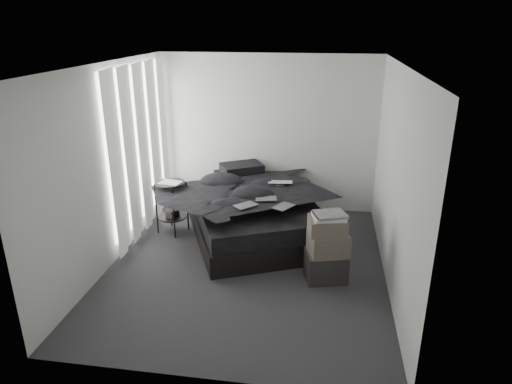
# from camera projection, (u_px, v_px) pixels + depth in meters

# --- Properties ---
(floor) EXTENTS (3.60, 4.20, 0.01)m
(floor) POSITION_uv_depth(u_px,v_px,m) (247.00, 265.00, 6.11)
(floor) COLOR #303033
(floor) RESTS_ON ground
(ceiling) EXTENTS (3.60, 4.20, 0.01)m
(ceiling) POSITION_uv_depth(u_px,v_px,m) (245.00, 65.00, 5.20)
(ceiling) COLOR white
(ceiling) RESTS_ON ground
(wall_back) EXTENTS (3.60, 0.01, 2.60)m
(wall_back) POSITION_uv_depth(u_px,v_px,m) (268.00, 134.00, 7.60)
(wall_back) COLOR silver
(wall_back) RESTS_ON ground
(wall_front) EXTENTS (3.60, 0.01, 2.60)m
(wall_front) POSITION_uv_depth(u_px,v_px,m) (202.00, 253.00, 3.71)
(wall_front) COLOR silver
(wall_front) RESTS_ON ground
(wall_left) EXTENTS (0.01, 4.20, 2.60)m
(wall_left) POSITION_uv_depth(u_px,v_px,m) (110.00, 166.00, 5.91)
(wall_left) COLOR silver
(wall_left) RESTS_ON ground
(wall_right) EXTENTS (0.01, 4.20, 2.60)m
(wall_right) POSITION_uv_depth(u_px,v_px,m) (396.00, 180.00, 5.40)
(wall_right) COLOR silver
(wall_right) RESTS_ON ground
(window_left) EXTENTS (0.02, 2.00, 2.30)m
(window_left) POSITION_uv_depth(u_px,v_px,m) (138.00, 145.00, 6.72)
(window_left) COLOR white
(window_left) RESTS_ON wall_left
(curtain_left) EXTENTS (0.06, 2.12, 2.48)m
(curtain_left) POSITION_uv_depth(u_px,v_px,m) (142.00, 150.00, 6.74)
(curtain_left) COLOR white
(curtain_left) RESTS_ON wall_left
(bed) EXTENTS (2.53, 2.81, 0.31)m
(bed) POSITION_uv_depth(u_px,v_px,m) (254.00, 225.00, 6.95)
(bed) COLOR black
(bed) RESTS_ON floor
(mattress) EXTENTS (2.44, 2.73, 0.25)m
(mattress) POSITION_uv_depth(u_px,v_px,m) (254.00, 208.00, 6.85)
(mattress) COLOR black
(mattress) RESTS_ON bed
(duvet) EXTENTS (2.35, 2.49, 0.27)m
(duvet) POSITION_uv_depth(u_px,v_px,m) (255.00, 193.00, 6.71)
(duvet) COLOR black
(duvet) RESTS_ON mattress
(pillow_lower) EXTENTS (0.82, 0.71, 0.16)m
(pillow_lower) POSITION_uv_depth(u_px,v_px,m) (237.00, 177.00, 7.57)
(pillow_lower) COLOR black
(pillow_lower) RESTS_ON mattress
(pillow_upper) EXTENTS (0.79, 0.71, 0.15)m
(pillow_upper) POSITION_uv_depth(u_px,v_px,m) (242.00, 168.00, 7.52)
(pillow_upper) COLOR black
(pillow_upper) RESTS_ON pillow_lower
(laptop) EXTENTS (0.39, 0.27, 0.03)m
(laptop) POSITION_uv_depth(u_px,v_px,m) (280.00, 179.00, 6.86)
(laptop) COLOR silver
(laptop) RESTS_ON duvet
(comic_a) EXTENTS (0.34, 0.34, 0.01)m
(comic_a) POSITION_uv_depth(u_px,v_px,m) (245.00, 200.00, 6.09)
(comic_a) COLOR black
(comic_a) RESTS_ON duvet
(comic_b) EXTENTS (0.32, 0.25, 0.01)m
(comic_b) POSITION_uv_depth(u_px,v_px,m) (266.00, 192.00, 6.32)
(comic_b) COLOR black
(comic_b) RESTS_ON duvet
(comic_c) EXTENTS (0.31, 0.35, 0.01)m
(comic_c) POSITION_uv_depth(u_px,v_px,m) (284.00, 200.00, 6.05)
(comic_c) COLOR black
(comic_c) RESTS_ON duvet
(side_stand) EXTENTS (0.56, 0.56, 0.80)m
(side_stand) POSITION_uv_depth(u_px,v_px,m) (172.00, 208.00, 6.95)
(side_stand) COLOR black
(side_stand) RESTS_ON floor
(papers) EXTENTS (0.34, 0.28, 0.02)m
(papers) POSITION_uv_depth(u_px,v_px,m) (170.00, 183.00, 6.79)
(papers) COLOR white
(papers) RESTS_ON side_stand
(floor_books) EXTENTS (0.19, 0.24, 0.15)m
(floor_books) POSITION_uv_depth(u_px,v_px,m) (202.00, 217.00, 7.41)
(floor_books) COLOR black
(floor_books) RESTS_ON floor
(box_lower) EXTENTS (0.57, 0.49, 0.37)m
(box_lower) POSITION_uv_depth(u_px,v_px,m) (326.00, 266.00, 5.73)
(box_lower) COLOR black
(box_lower) RESTS_ON floor
(box_mid) EXTENTS (0.55, 0.49, 0.28)m
(box_mid) POSITION_uv_depth(u_px,v_px,m) (328.00, 243.00, 5.61)
(box_mid) COLOR #574F45
(box_mid) RESTS_ON box_lower
(box_upper) EXTENTS (0.50, 0.43, 0.19)m
(box_upper) POSITION_uv_depth(u_px,v_px,m) (327.00, 226.00, 5.53)
(box_upper) COLOR #574F45
(box_upper) RESTS_ON box_mid
(art_book_white) EXTENTS (0.44, 0.38, 0.04)m
(art_book_white) POSITION_uv_depth(u_px,v_px,m) (329.00, 217.00, 5.49)
(art_book_white) COLOR silver
(art_book_white) RESTS_ON box_upper
(art_book_snake) EXTENTS (0.44, 0.40, 0.03)m
(art_book_snake) POSITION_uv_depth(u_px,v_px,m) (330.00, 214.00, 5.47)
(art_book_snake) COLOR silver
(art_book_snake) RESTS_ON art_book_white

